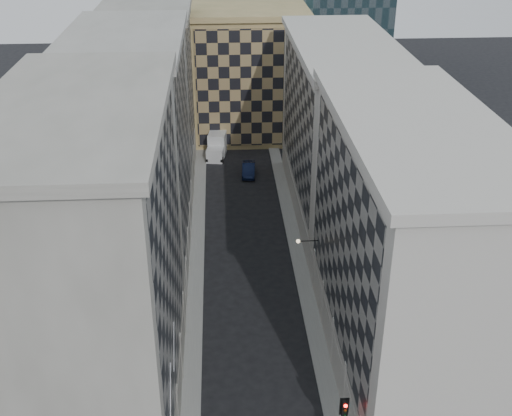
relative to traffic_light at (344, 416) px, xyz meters
name	(u,v)px	position (x,y,z in m)	size (l,w,h in m)	color
sidewalk_west	(196,266)	(-10.34, 24.50, -3.62)	(1.50, 100.00, 0.15)	gray
sidewalk_east	(300,263)	(0.16, 24.50, -3.62)	(1.50, 100.00, 0.15)	gray
bldg_left_a	(97,274)	(-15.98, 5.50, 8.13)	(10.80, 22.80, 23.70)	gray
bldg_left_b	(134,153)	(-15.98, 27.50, 7.63)	(10.80, 22.80, 22.70)	#99978E
bldg_left_c	(153,91)	(-15.97, 49.50, 7.13)	(10.80, 22.80, 21.70)	gray
bldg_right_a	(403,252)	(5.78, 9.50, 6.63)	(10.80, 26.80, 20.70)	beige
bldg_right_b	(339,130)	(5.80, 36.50, 6.15)	(10.80, 28.80, 19.70)	beige
tan_block	(249,72)	(-3.09, 62.40, 5.74)	(16.80, 14.80, 18.80)	tan
flagpoles_left	(172,367)	(-10.99, 0.50, 4.30)	(0.10, 6.33, 2.33)	gray
bracket_lamp	(300,241)	(-0.72, 18.50, 2.50)	(1.98, 0.36, 0.36)	black
traffic_light	(344,416)	(0.00, 0.00, 0.00)	(0.62, 0.52, 4.95)	black
box_truck	(217,146)	(-8.05, 53.68, -2.32)	(3.12, 6.04, 3.17)	silver
dark_car	(249,169)	(-3.95, 46.67, -2.92)	(1.65, 4.73, 1.56)	#101A3B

